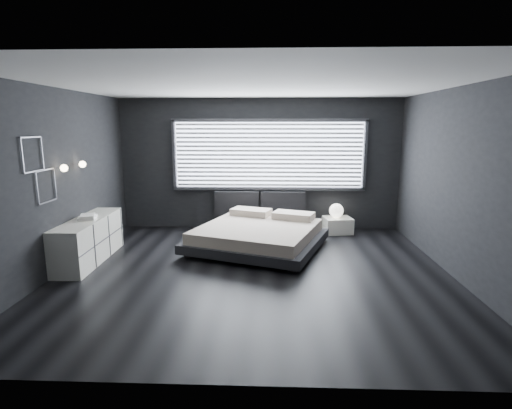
{
  "coord_description": "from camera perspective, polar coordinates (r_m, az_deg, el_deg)",
  "views": [
    {
      "loc": [
        0.26,
        -5.86,
        2.24
      ],
      "look_at": [
        0.0,
        0.85,
        0.9
      ],
      "focal_mm": 28.0,
      "sensor_mm": 36.0,
      "label": 1
    }
  ],
  "objects": [
    {
      "name": "room",
      "position": [
        5.92,
        -0.32,
        3.13
      ],
      "size": [
        6.04,
        6.0,
        2.8
      ],
      "color": "black",
      "rests_on": "ground"
    },
    {
      "name": "window",
      "position": [
        8.58,
        1.83,
        7.08
      ],
      "size": [
        4.14,
        0.09,
        1.52
      ],
      "color": "white",
      "rests_on": "ground"
    },
    {
      "name": "headboard",
      "position": [
        8.66,
        0.56,
        0.18
      ],
      "size": [
        1.96,
        0.16,
        0.52
      ],
      "color": "black",
      "rests_on": "ground"
    },
    {
      "name": "sconce_near",
      "position": [
        6.72,
        -25.76,
        4.71
      ],
      "size": [
        0.18,
        0.11,
        0.11
      ],
      "color": "silver",
      "rests_on": "ground"
    },
    {
      "name": "sconce_far",
      "position": [
        7.25,
        -23.57,
        5.29
      ],
      "size": [
        0.18,
        0.11,
        0.11
      ],
      "color": "silver",
      "rests_on": "ground"
    },
    {
      "name": "wall_art_upper",
      "position": [
        6.23,
        -29.28,
        6.26
      ],
      "size": [
        0.01,
        0.48,
        0.48
      ],
      "color": "#47474C",
      "rests_on": "ground"
    },
    {
      "name": "wall_art_lower",
      "position": [
        6.49,
        -27.74,
        2.37
      ],
      "size": [
        0.01,
        0.48,
        0.48
      ],
      "color": "#47474C",
      "rests_on": "ground"
    },
    {
      "name": "bed",
      "position": [
        7.35,
        0.34,
        -4.31
      ],
      "size": [
        2.76,
        2.7,
        0.57
      ],
      "color": "black",
      "rests_on": "ground"
    },
    {
      "name": "nightstand",
      "position": [
        8.59,
        11.56,
        -2.91
      ],
      "size": [
        0.63,
        0.55,
        0.33
      ],
      "primitive_type": "cube",
      "rotation": [
        0.0,
        0.0,
        0.16
      ],
      "color": "white",
      "rests_on": "ground"
    },
    {
      "name": "orb_lamp",
      "position": [
        8.54,
        11.4,
        -0.85
      ],
      "size": [
        0.29,
        0.29,
        0.29
      ],
      "primitive_type": "sphere",
      "color": "white",
      "rests_on": "nightstand"
    },
    {
      "name": "dresser",
      "position": [
        7.23,
        -22.79,
        -4.68
      ],
      "size": [
        0.55,
        1.82,
        0.72
      ],
      "color": "white",
      "rests_on": "ground"
    },
    {
      "name": "book_stack",
      "position": [
        7.14,
        -22.94,
        -1.62
      ],
      "size": [
        0.33,
        0.39,
        0.07
      ],
      "color": "white",
      "rests_on": "dresser"
    }
  ]
}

